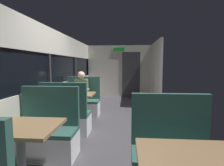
{
  "coord_description": "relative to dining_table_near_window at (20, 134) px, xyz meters",
  "views": [
    {
      "loc": [
        0.35,
        -4.07,
        1.46
      ],
      "look_at": [
        -0.16,
        2.22,
        0.8
      ],
      "focal_mm": 29.1,
      "sensor_mm": 36.0,
      "label": 1
    }
  ],
  "objects": [
    {
      "name": "carriage_aisle_panel_right",
      "position": [
        2.34,
        5.09,
        0.51
      ],
      "size": [
        0.08,
        2.4,
        2.3
      ],
      "primitive_type": "cube",
      "color": "beige",
      "rests_on": "ground_plane"
    },
    {
      "name": "coffee_cup_primary",
      "position": [
        0.08,
        2.27,
        0.15
      ],
      "size": [
        0.07,
        0.07,
        0.09
      ],
      "color": "#B23333",
      "rests_on": "dining_table_mid_window"
    },
    {
      "name": "seated_passenger",
      "position": [
        0.0,
        2.97,
        -0.1
      ],
      "size": [
        0.47,
        0.55,
        1.26
      ],
      "color": "#26262D",
      "rests_on": "ground_plane"
    },
    {
      "name": "bench_front_aisle_facing_entry",
      "position": [
        1.79,
        0.1,
        -0.31
      ],
      "size": [
        0.95,
        0.5,
        1.1
      ],
      "color": "silver",
      "rests_on": "ground_plane"
    },
    {
      "name": "bench_near_window_facing_entry",
      "position": [
        0.0,
        0.7,
        -0.31
      ],
      "size": [
        0.95,
        0.5,
        1.1
      ],
      "color": "silver",
      "rests_on": "ground_plane"
    },
    {
      "name": "dining_table_near_window",
      "position": [
        0.0,
        0.0,
        0.0
      ],
      "size": [
        0.9,
        0.7,
        0.74
      ],
      "color": "#9E9EA3",
      "rests_on": "ground_plane"
    },
    {
      "name": "carriage_window_panel_left",
      "position": [
        -0.56,
        2.09,
        0.47
      ],
      "size": [
        0.09,
        8.48,
        2.3
      ],
      "color": "beige",
      "rests_on": "ground_plane"
    },
    {
      "name": "dining_table_mid_window",
      "position": [
        0.0,
        2.34,
        0.0
      ],
      "size": [
        0.9,
        0.7,
        0.74
      ],
      "color": "#9E9EA3",
      "rests_on": "ground_plane"
    },
    {
      "name": "bench_mid_window_facing_end",
      "position": [
        0.0,
        1.64,
        -0.31
      ],
      "size": [
        0.95,
        0.5,
        1.1
      ],
      "color": "silver",
      "rests_on": "ground_plane"
    },
    {
      "name": "bench_mid_window_facing_entry",
      "position": [
        0.0,
        3.04,
        -0.31
      ],
      "size": [
        0.95,
        0.5,
        1.1
      ],
      "color": "silver",
      "rests_on": "ground_plane"
    },
    {
      "name": "carriage_end_bulkhead",
      "position": [
        0.95,
        6.28,
        0.5
      ],
      "size": [
        2.9,
        0.11,
        2.3
      ],
      "color": "beige",
      "rests_on": "ground_plane"
    },
    {
      "name": "ground_plane",
      "position": [
        0.89,
        2.09,
        -0.65
      ],
      "size": [
        3.3,
        9.2,
        0.02
      ],
      "primitive_type": "cube",
      "color": "#423F44"
    }
  ]
}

